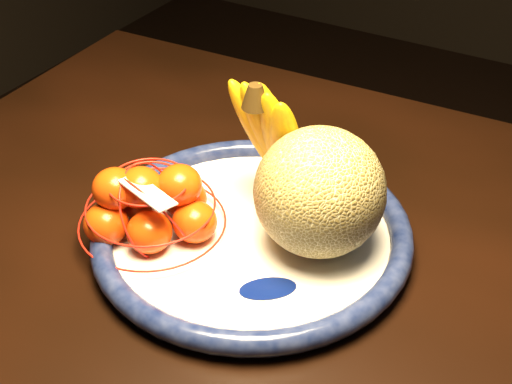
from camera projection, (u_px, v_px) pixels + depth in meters
The scene contains 6 objects.
dining_table at pixel (433, 382), 0.80m from camera, with size 1.59×0.99×0.78m.
fruit_bowl at pixel (252, 233), 0.86m from camera, with size 0.39×0.39×0.03m.
cantaloupe at pixel (320, 192), 0.80m from camera, with size 0.15×0.15×0.15m, color olive.
banana_bunch at pixel (275, 134), 0.86m from camera, with size 0.12×0.12×0.19m.
mandarin_bag at pixel (151, 206), 0.84m from camera, with size 0.24×0.24×0.11m.
price_tag at pixel (148, 192), 0.80m from camera, with size 0.07×0.03×0.00m, color white.
Camera 1 is at (0.10, -0.66, 1.35)m, focal length 50.00 mm.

